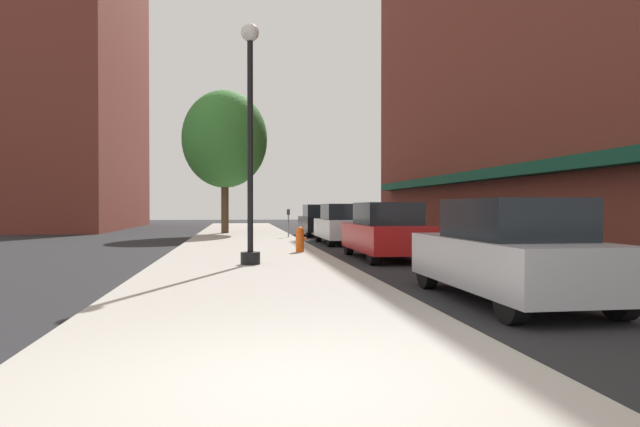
% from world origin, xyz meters
% --- Properties ---
extents(ground_plane, '(90.00, 90.00, 0.00)m').
position_xyz_m(ground_plane, '(4.00, 18.00, 0.00)').
color(ground_plane, '#232326').
extents(sidewalk_slab, '(4.80, 50.00, 0.12)m').
position_xyz_m(sidewalk_slab, '(0.00, 19.00, 0.06)').
color(sidewalk_slab, '#A8A399').
rests_on(sidewalk_slab, ground).
extents(building_right_brick, '(6.80, 40.00, 24.11)m').
position_xyz_m(building_right_brick, '(14.99, 22.00, 12.03)').
color(building_right_brick, brown).
rests_on(building_right_brick, ground).
extents(building_far_background, '(6.80, 18.00, 21.97)m').
position_xyz_m(building_far_background, '(-11.01, 37.00, 10.96)').
color(building_far_background, brown).
rests_on(building_far_background, ground).
extents(lamppost, '(0.48, 0.48, 5.90)m').
position_xyz_m(lamppost, '(0.01, 9.31, 3.20)').
color(lamppost, black).
rests_on(lamppost, sidewalk_slab).
extents(fire_hydrant, '(0.33, 0.26, 0.79)m').
position_xyz_m(fire_hydrant, '(1.64, 12.85, 0.52)').
color(fire_hydrant, '#E05614').
rests_on(fire_hydrant, sidewalk_slab).
extents(parking_meter_near, '(0.14, 0.09, 1.31)m').
position_xyz_m(parking_meter_near, '(2.05, 21.34, 0.95)').
color(parking_meter_near, slate).
rests_on(parking_meter_near, sidewalk_slab).
extents(tree_near, '(4.58, 4.58, 7.73)m').
position_xyz_m(tree_near, '(-0.98, 25.99, 5.20)').
color(tree_near, '#4C3823').
rests_on(tree_near, sidewalk_slab).
extents(car_silver, '(1.80, 4.30, 1.66)m').
position_xyz_m(car_silver, '(4.00, 3.96, 0.81)').
color(car_silver, black).
rests_on(car_silver, ground).
extents(car_red, '(1.80, 4.30, 1.66)m').
position_xyz_m(car_red, '(4.00, 11.33, 0.81)').
color(car_red, black).
rests_on(car_red, ground).
extents(car_white, '(1.80, 4.30, 1.66)m').
position_xyz_m(car_white, '(4.00, 18.05, 0.81)').
color(car_white, black).
rests_on(car_white, ground).
extents(car_black, '(1.80, 4.30, 1.66)m').
position_xyz_m(car_black, '(4.00, 24.55, 0.81)').
color(car_black, black).
rests_on(car_black, ground).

